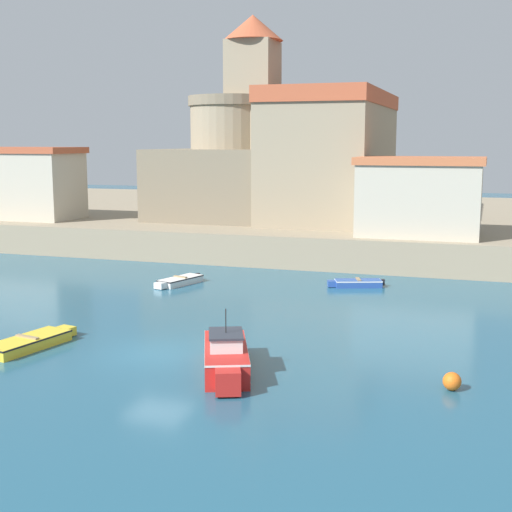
% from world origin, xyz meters
% --- Properties ---
extents(ground_plane, '(200.00, 200.00, 0.00)m').
position_xyz_m(ground_plane, '(0.00, 0.00, 0.00)').
color(ground_plane, '#235670').
extents(quay_seawall, '(120.00, 40.00, 2.20)m').
position_xyz_m(quay_seawall, '(0.00, 40.08, 1.10)').
color(quay_seawall, gray).
rests_on(quay_seawall, ground).
extents(dinghy_white_0, '(1.98, 3.65, 0.50)m').
position_xyz_m(dinghy_white_0, '(-4.99, 13.26, 0.23)').
color(dinghy_white_0, white).
rests_on(dinghy_white_0, ground).
extents(motorboat_red_1, '(3.19, 5.36, 2.44)m').
position_xyz_m(motorboat_red_1, '(3.46, -1.31, 0.60)').
color(motorboat_red_1, red).
rests_on(motorboat_red_1, ground).
extents(dinghy_yellow_4, '(2.10, 4.49, 0.53)m').
position_xyz_m(dinghy_yellow_4, '(-5.42, -0.84, 0.25)').
color(dinghy_yellow_4, yellow).
rests_on(dinghy_yellow_4, ground).
extents(dinghy_blue_5, '(3.30, 1.90, 0.49)m').
position_xyz_m(dinghy_blue_5, '(5.25, 15.95, 0.23)').
color(dinghy_blue_5, '#284C9E').
rests_on(dinghy_blue_5, ground).
extents(mooring_buoy, '(0.64, 0.64, 0.64)m').
position_xyz_m(mooring_buoy, '(11.54, -0.70, 0.32)').
color(mooring_buoy, orange).
rests_on(mooring_buoy, ground).
extents(church, '(12.56, 17.47, 16.16)m').
position_xyz_m(church, '(-0.84, 32.40, 7.85)').
color(church, gray).
rests_on(church, quay_seawall).
extents(fortress, '(11.48, 11.48, 9.94)m').
position_xyz_m(fortress, '(-8.00, 30.64, 5.85)').
color(fortress, '#796C57').
rests_on(fortress, quay_seawall).
extents(harbor_shed_near_wharf, '(9.12, 5.26, 5.84)m').
position_xyz_m(harbor_shed_near_wharf, '(-24.00, 24.86, 5.15)').
color(harbor_shed_near_wharf, '#BCB29E').
rests_on(harbor_shed_near_wharf, quay_seawall).
extents(harbor_shed_far_end, '(8.33, 5.76, 5.27)m').
position_xyz_m(harbor_shed_far_end, '(8.00, 23.87, 4.86)').
color(harbor_shed_far_end, '#BCB29E').
rests_on(harbor_shed_far_end, quay_seawall).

